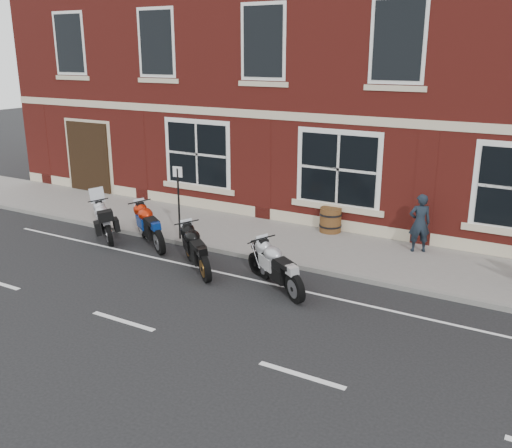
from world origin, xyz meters
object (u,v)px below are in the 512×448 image
(moto_touring_silver, at_px, (106,219))
(moto_naked_black, at_px, (274,263))
(pedestrian_left, at_px, (420,223))
(moto_sport_black, at_px, (198,248))
(barrel_planter, at_px, (331,220))
(moto_sport_silver, at_px, (279,266))
(parking_sign, at_px, (179,198))
(moto_sport_red, at_px, (151,224))

(moto_touring_silver, xyz_separation_m, moto_naked_black, (5.85, -0.53, -0.06))
(moto_naked_black, relative_size, pedestrian_left, 1.14)
(moto_sport_black, distance_m, barrel_planter, 4.57)
(moto_sport_silver, height_order, barrel_planter, moto_sport_silver)
(moto_sport_silver, distance_m, parking_sign, 4.34)
(moto_sport_black, bearing_deg, pedestrian_left, -9.57)
(moto_touring_silver, relative_size, barrel_planter, 2.37)
(pedestrian_left, relative_size, barrel_planter, 2.15)
(moto_touring_silver, distance_m, parking_sign, 2.39)
(moto_sport_red, relative_size, moto_sport_black, 1.12)
(pedestrian_left, distance_m, parking_sign, 6.58)
(moto_sport_red, xyz_separation_m, parking_sign, (0.58, 0.56, 0.72))
(moto_sport_black, relative_size, pedestrian_left, 1.14)
(moto_sport_black, bearing_deg, parking_sign, 88.97)
(parking_sign, bearing_deg, moto_touring_silver, -167.04)
(moto_sport_red, xyz_separation_m, moto_sport_black, (2.26, -0.90, -0.03))
(moto_sport_black, xyz_separation_m, pedestrian_left, (4.46, 3.80, 0.33))
(barrel_planter, bearing_deg, moto_sport_red, -140.56)
(moto_sport_red, bearing_deg, moto_touring_silver, 129.53)
(moto_sport_black, height_order, parking_sign, parking_sign)
(moto_touring_silver, distance_m, moto_sport_black, 3.90)
(barrel_planter, bearing_deg, moto_sport_silver, -82.62)
(moto_touring_silver, relative_size, parking_sign, 0.83)
(moto_touring_silver, xyz_separation_m, moto_sport_silver, (6.14, -0.79, 0.01))
(moto_touring_silver, distance_m, pedestrian_left, 8.83)
(moto_sport_silver, bearing_deg, moto_sport_black, 123.45)
(pedestrian_left, bearing_deg, barrel_planter, -38.26)
(moto_sport_black, distance_m, moto_sport_silver, 2.32)
(moto_touring_silver, height_order, barrel_planter, moto_touring_silver)
(moto_sport_red, xyz_separation_m, moto_naked_black, (4.29, -0.69, -0.11))
(moto_sport_red, height_order, moto_sport_silver, moto_sport_red)
(parking_sign, bearing_deg, moto_sport_black, -46.55)
(moto_sport_red, relative_size, barrel_planter, 2.76)
(moto_sport_silver, distance_m, barrel_planter, 4.29)
(moto_sport_silver, relative_size, parking_sign, 0.91)
(parking_sign, bearing_deg, moto_naked_black, -24.14)
(moto_sport_black, relative_size, moto_naked_black, 1.00)
(moto_sport_black, distance_m, parking_sign, 2.35)
(moto_naked_black, bearing_deg, parking_sign, 96.16)
(moto_touring_silver, bearing_deg, moto_sport_red, -46.35)
(moto_sport_black, relative_size, moto_sport_silver, 0.95)
(moto_sport_black, relative_size, parking_sign, 0.86)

